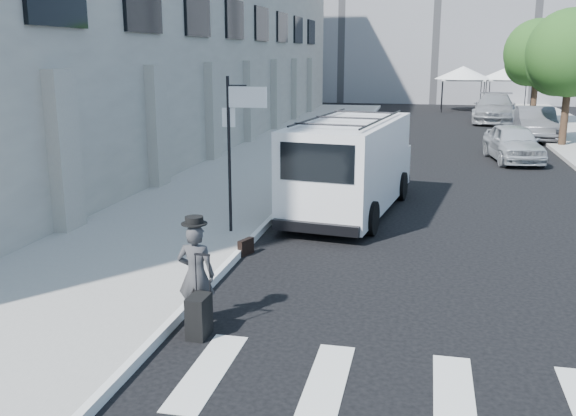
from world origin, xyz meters
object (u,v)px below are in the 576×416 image
at_px(parked_car_c, 494,108).
at_px(cargo_van, 351,165).
at_px(suitcase, 199,316).
at_px(parked_car_a, 513,143).
at_px(businessman, 196,275).
at_px(briefcase, 246,247).
at_px(parked_car_b, 535,123).

bearing_deg(parked_car_c, cargo_van, -97.04).
bearing_deg(suitcase, parked_car_a, 71.80).
height_order(businessman, briefcase, businessman).
relative_size(businessman, cargo_van, 0.24).
xyz_separation_m(suitcase, parked_car_b, (8.28, 24.60, 0.47)).
relative_size(businessman, suitcase, 1.31).
relative_size(briefcase, parked_car_c, 0.07).
height_order(businessman, parked_car_a, businessman).
bearing_deg(briefcase, cargo_van, 87.46).
bearing_deg(parked_car_b, businessman, -107.03).
height_order(briefcase, parked_car_c, parked_car_c).
distance_m(parked_car_b, parked_car_c, 8.08).
bearing_deg(cargo_van, parked_car_c, 84.14).
height_order(parked_car_b, parked_car_c, parked_car_c).
xyz_separation_m(businessman, parked_car_a, (6.67, 17.30, -0.09)).
bearing_deg(parked_car_b, briefcase, -110.62).
xyz_separation_m(businessman, briefcase, (-0.23, 3.57, -0.64)).
bearing_deg(suitcase, businessman, 115.42).
bearing_deg(cargo_van, briefcase, -103.76).
height_order(suitcase, cargo_van, cargo_van).
distance_m(businessman, briefcase, 3.63).
relative_size(briefcase, parked_car_a, 0.10).
relative_size(briefcase, parked_car_b, 0.09).
distance_m(briefcase, parked_car_c, 29.57).
relative_size(businessman, parked_car_c, 0.27).
distance_m(businessman, suitcase, 0.67).
height_order(suitcase, parked_car_b, parked_car_b).
bearing_deg(businessman, parked_car_a, -112.72).
distance_m(briefcase, parked_car_b, 22.37).
distance_m(suitcase, cargo_van, 8.46).
bearing_deg(parked_car_a, parked_car_b, 67.54).
xyz_separation_m(businessman, cargo_van, (1.45, 7.88, 0.44)).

